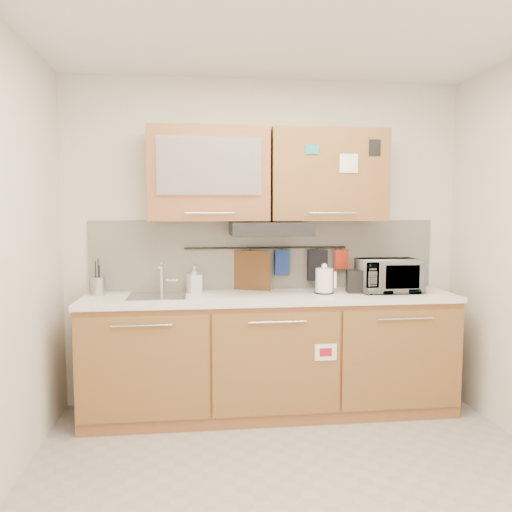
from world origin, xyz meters
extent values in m
plane|color=#9E9993|center=(0.00, 0.00, 0.00)|extent=(3.20, 3.20, 0.00)
plane|color=silver|center=(0.00, 1.50, 1.30)|extent=(3.20, 0.00, 3.20)
cube|color=#AD693D|center=(0.00, 1.20, 0.44)|extent=(2.80, 0.60, 0.88)
cube|color=black|center=(0.00, 1.20, 0.05)|extent=(2.80, 0.54, 0.10)
cube|color=brown|center=(-0.93, 0.89, 0.47)|extent=(0.91, 0.02, 0.74)
cylinder|color=silver|center=(-0.93, 0.86, 0.78)|extent=(0.41, 0.01, 0.01)
cube|color=brown|center=(0.00, 0.89, 0.47)|extent=(0.91, 0.02, 0.74)
cylinder|color=silver|center=(0.00, 0.86, 0.78)|extent=(0.41, 0.01, 0.01)
cube|color=brown|center=(0.93, 0.89, 0.47)|extent=(0.91, 0.02, 0.74)
cylinder|color=silver|center=(0.93, 0.86, 0.78)|extent=(0.41, 0.01, 0.01)
cube|color=white|center=(0.00, 1.19, 0.90)|extent=(2.82, 0.62, 0.04)
cube|color=silver|center=(0.00, 1.49, 1.20)|extent=(2.80, 0.02, 0.56)
cube|color=#AD693D|center=(-0.46, 1.32, 1.83)|extent=(0.90, 0.35, 0.70)
cube|color=silver|center=(-0.46, 1.14, 1.88)|extent=(0.76, 0.02, 0.42)
cube|color=brown|center=(0.46, 1.32, 1.83)|extent=(0.90, 0.35, 0.70)
cube|color=white|center=(0.58, 1.14, 1.91)|extent=(0.14, 0.00, 0.14)
cube|color=black|center=(0.00, 1.25, 1.42)|extent=(0.60, 0.46, 0.10)
cube|color=silver|center=(-0.85, 1.20, 0.92)|extent=(0.42, 0.40, 0.03)
cylinder|color=silver|center=(-0.83, 1.36, 1.04)|extent=(0.03, 0.03, 0.24)
cylinder|color=silver|center=(-0.83, 1.28, 1.14)|extent=(0.02, 0.18, 0.02)
cylinder|color=black|center=(0.00, 1.45, 1.26)|extent=(1.30, 0.02, 0.02)
cylinder|color=#B1B1B6|center=(-1.30, 1.32, 0.99)|extent=(0.12, 0.12, 0.14)
cylinder|color=black|center=(-1.32, 1.33, 1.05)|extent=(0.01, 0.01, 0.26)
cylinder|color=black|center=(-1.29, 1.31, 1.04)|extent=(0.01, 0.01, 0.23)
cylinder|color=black|center=(-1.30, 1.34, 1.06)|extent=(0.01, 0.01, 0.28)
cylinder|color=black|center=(-1.31, 1.31, 1.02)|extent=(0.01, 0.01, 0.20)
cylinder|color=white|center=(0.42, 1.20, 1.02)|extent=(0.16, 0.16, 0.19)
sphere|color=white|center=(0.42, 1.20, 1.13)|extent=(0.04, 0.04, 0.04)
cube|color=white|center=(0.50, 1.18, 1.03)|extent=(0.02, 0.03, 0.12)
cylinder|color=black|center=(0.42, 1.20, 0.93)|extent=(0.15, 0.15, 0.01)
cube|color=black|center=(0.72, 1.21, 1.01)|extent=(0.25, 0.18, 0.18)
cube|color=black|center=(0.68, 1.22, 1.09)|extent=(0.08, 0.11, 0.01)
cube|color=black|center=(0.76, 1.21, 1.09)|extent=(0.08, 0.11, 0.01)
imported|color=#999999|center=(0.94, 1.22, 1.05)|extent=(0.47, 0.32, 0.26)
imported|color=#999999|center=(-0.58, 1.35, 1.02)|extent=(0.12, 0.13, 0.21)
cube|color=brown|center=(-0.13, 1.44, 1.04)|extent=(0.30, 0.15, 0.39)
cube|color=navy|center=(0.13, 1.44, 1.14)|extent=(0.12, 0.04, 0.20)
cube|color=black|center=(0.42, 1.44, 1.11)|extent=(0.16, 0.05, 0.25)
cube|color=red|center=(0.62, 1.44, 1.16)|extent=(0.13, 0.07, 0.16)
camera|label=1|loc=(-0.55, -2.52, 1.55)|focal=35.00mm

